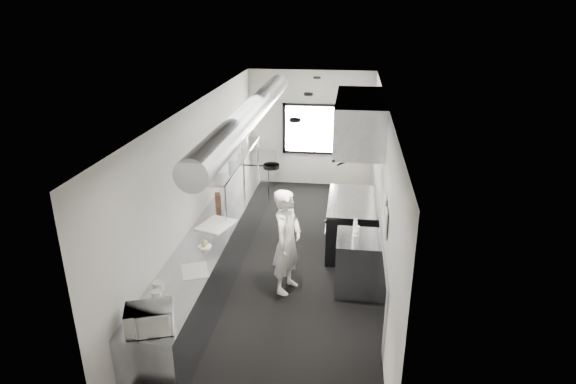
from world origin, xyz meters
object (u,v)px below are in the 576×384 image
(prep_counter, at_px, (217,248))
(plate_stack_c, at_px, (235,144))
(squeeze_bottle_a, at_px, (354,241))
(squeeze_bottle_d, at_px, (355,228))
(microwave, at_px, (149,319))
(knife_block, at_px, (218,200))
(cutting_board, at_px, (216,225))
(bottle_station, at_px, (357,263))
(far_work_table, at_px, (258,175))
(range, at_px, (350,224))
(plate_stack_b, at_px, (231,152))
(deli_tub_a, at_px, (157,295))
(squeeze_bottle_e, at_px, (355,224))
(squeeze_bottle_b, at_px, (356,237))
(pass_shelf, at_px, (233,159))
(small_plate, at_px, (205,246))
(exhaust_hood, at_px, (359,121))
(deli_tub_b, at_px, (158,286))
(plate_stack_d, at_px, (241,137))
(line_cook, at_px, (287,242))
(plate_stack_a, at_px, (221,163))
(squeeze_bottle_c, at_px, (357,232))

(prep_counter, distance_m, plate_stack_c, 2.22)
(squeeze_bottle_a, distance_m, squeeze_bottle_d, 0.44)
(microwave, bearing_deg, prep_counter, 70.91)
(knife_block, relative_size, squeeze_bottle_d, 1.07)
(cutting_board, relative_size, knife_block, 2.81)
(knife_block, xyz_separation_m, plate_stack_c, (0.08, 1.05, 0.73))
(bottle_station, relative_size, far_work_table, 0.75)
(cutting_board, bearing_deg, range, 29.93)
(range, distance_m, plate_stack_b, 2.55)
(deli_tub_a, distance_m, squeeze_bottle_e, 3.31)
(squeeze_bottle_b, relative_size, squeeze_bottle_d, 0.99)
(pass_shelf, relative_size, small_plate, 15.27)
(exhaust_hood, bearing_deg, small_plate, -137.57)
(far_work_table, height_order, knife_block, knife_block)
(pass_shelf, xyz_separation_m, squeeze_bottle_b, (2.30, -1.87, -0.54))
(range, xyz_separation_m, far_work_table, (-2.19, 2.50, -0.02))
(prep_counter, bearing_deg, exhaust_hood, 28.11)
(far_work_table, distance_m, deli_tub_b, 5.70)
(plate_stack_b, distance_m, plate_stack_d, 0.89)
(prep_counter, xyz_separation_m, plate_stack_b, (-0.03, 1.35, 1.26))
(far_work_table, bearing_deg, knife_block, -93.08)
(line_cook, relative_size, microwave, 3.56)
(exhaust_hood, distance_m, squeeze_bottle_b, 2.10)
(far_work_table, height_order, squeeze_bottle_e, squeeze_bottle_e)
(microwave, xyz_separation_m, squeeze_bottle_d, (2.23, 2.68, -0.04))
(line_cook, height_order, microwave, line_cook)
(knife_block, bearing_deg, deli_tub_a, -110.75)
(deli_tub_b, distance_m, small_plate, 1.20)
(deli_tub_a, distance_m, plate_stack_c, 4.04)
(deli_tub_b, xyz_separation_m, plate_stack_c, (0.12, 3.77, 0.79))
(plate_stack_d, distance_m, squeeze_bottle_b, 3.55)
(bottle_station, bearing_deg, deli_tub_a, -141.29)
(deli_tub_b, bearing_deg, plate_stack_c, 88.11)
(far_work_table, bearing_deg, exhaust_hood, -48.06)
(far_work_table, relative_size, line_cook, 0.71)
(plate_stack_b, height_order, squeeze_bottle_d, plate_stack_b)
(pass_shelf, xyz_separation_m, bottle_station, (2.34, -1.70, -1.09))
(pass_shelf, xyz_separation_m, small_plate, (0.10, -2.30, -0.63))
(far_work_table, height_order, plate_stack_b, plate_stack_b)
(pass_shelf, relative_size, squeeze_bottle_d, 15.10)
(plate_stack_d, bearing_deg, pass_shelf, -89.99)
(prep_counter, height_order, deli_tub_b, deli_tub_b)
(range, height_order, plate_stack_a, plate_stack_a)
(bottle_station, bearing_deg, knife_block, 158.80)
(deli_tub_a, height_order, small_plate, deli_tub_a)
(prep_counter, bearing_deg, squeeze_bottle_c, -4.57)
(squeeze_bottle_c, bearing_deg, range, 94.03)
(plate_stack_b, bearing_deg, deli_tub_b, -92.96)
(prep_counter, distance_m, squeeze_bottle_d, 2.32)
(squeeze_bottle_e, bearing_deg, squeeze_bottle_c, -84.11)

